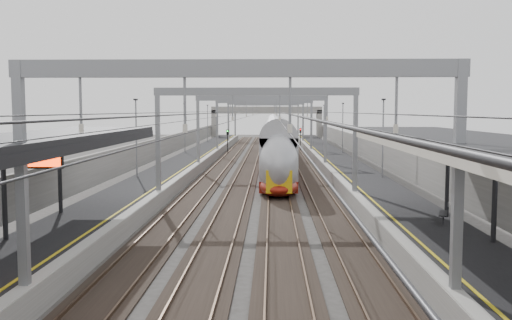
# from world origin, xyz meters

# --- Properties ---
(platform_left) EXTENTS (4.00, 120.00, 1.00)m
(platform_left) POSITION_xyz_m (-8.00, 45.00, 0.50)
(platform_left) COLOR black
(platform_left) RESTS_ON ground
(platform_right) EXTENTS (4.00, 120.00, 1.00)m
(platform_right) POSITION_xyz_m (8.00, 45.00, 0.50)
(platform_right) COLOR black
(platform_right) RESTS_ON ground
(tracks) EXTENTS (11.40, 140.00, 0.20)m
(tracks) POSITION_xyz_m (0.00, 45.00, 0.05)
(tracks) COLOR black
(tracks) RESTS_ON ground
(overhead_line) EXTENTS (13.00, 140.00, 6.60)m
(overhead_line) POSITION_xyz_m (0.00, 51.62, 6.14)
(overhead_line) COLOR gray
(overhead_line) RESTS_ON platform_left
(canopy_right) EXTENTS (4.40, 30.00, 4.24)m
(canopy_right) POSITION_xyz_m (8.03, 2.99, 5.09)
(canopy_right) COLOR black
(canopy_right) RESTS_ON platform_right
(overbridge) EXTENTS (22.00, 2.20, 6.90)m
(overbridge) POSITION_xyz_m (0.00, 100.00, 5.31)
(overbridge) COLOR slate
(overbridge) RESTS_ON ground
(wall_left) EXTENTS (0.30, 120.00, 3.20)m
(wall_left) POSITION_xyz_m (-11.20, 45.00, 1.60)
(wall_left) COLOR slate
(wall_left) RESTS_ON ground
(wall_right) EXTENTS (0.30, 120.00, 3.20)m
(wall_right) POSITION_xyz_m (11.20, 45.00, 1.60)
(wall_right) COLOR slate
(wall_right) RESTS_ON ground
(train) EXTENTS (2.82, 51.34, 4.45)m
(train) POSITION_xyz_m (1.50, 47.76, 2.18)
(train) COLOR maroon
(train) RESTS_ON ground
(bench) EXTENTS (0.89, 1.67, 0.83)m
(bench) POSITION_xyz_m (9.05, 12.00, 1.50)
(bench) COLOR black
(bench) RESTS_ON platform_right
(signal_green) EXTENTS (0.32, 0.32, 3.48)m
(signal_green) POSITION_xyz_m (-5.20, 65.60, 2.42)
(signal_green) COLOR black
(signal_green) RESTS_ON ground
(signal_red_near) EXTENTS (0.32, 0.32, 3.48)m
(signal_red_near) POSITION_xyz_m (3.20, 67.57, 2.42)
(signal_red_near) COLOR black
(signal_red_near) RESTS_ON ground
(signal_red_far) EXTENTS (0.32, 0.32, 3.48)m
(signal_red_far) POSITION_xyz_m (5.40, 72.71, 2.42)
(signal_red_far) COLOR black
(signal_red_far) RESTS_ON ground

